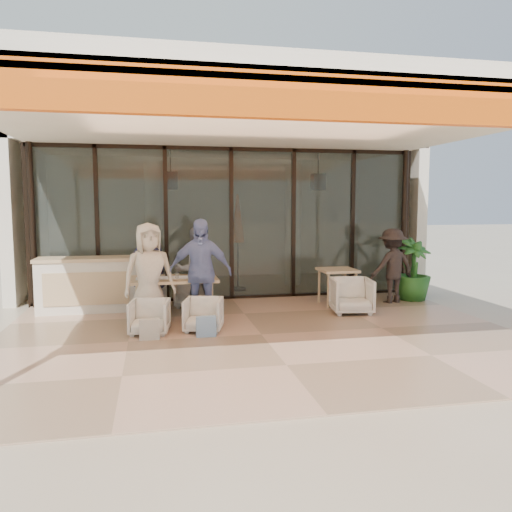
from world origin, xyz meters
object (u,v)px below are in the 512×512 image
at_px(diner_grey, 196,270).
at_px(side_table, 337,274).
at_px(chair_near_right, 203,313).
at_px(diner_periwinkle, 200,272).
at_px(chair_near_left, 150,315).
at_px(potted_palm, 413,270).
at_px(standing_woman, 392,266).
at_px(diner_cream, 149,275).
at_px(diner_navy, 149,270).
at_px(side_chair, 352,294).
at_px(host_counter, 88,284).
at_px(dining_table, 173,281).
at_px(chair_far_right, 194,291).
at_px(chair_far_left, 150,293).

xyz_separation_m(diner_grey, side_table, (2.82, 0.09, -0.17)).
bearing_deg(chair_near_right, diner_periwinkle, 104.49).
relative_size(chair_near_left, potted_palm, 0.46).
height_order(chair_near_right, diner_grey, diner_grey).
xyz_separation_m(diner_grey, standing_woman, (3.99, 0.09, -0.04)).
distance_m(diner_cream, side_table, 3.80).
relative_size(diner_navy, side_chair, 2.28).
distance_m(host_counter, standing_woman, 5.98).
bearing_deg(dining_table, chair_far_right, 65.58).
bearing_deg(diner_grey, side_table, 171.90).
bearing_deg(diner_navy, diner_cream, 78.32).
bearing_deg(host_counter, potted_palm, -1.72).
distance_m(diner_navy, standing_woman, 4.84).
bearing_deg(host_counter, chair_near_right, -43.22).
relative_size(host_counter, diner_cream, 1.07).
bearing_deg(side_chair, diner_grey, 176.14).
relative_size(diner_navy, diner_cream, 0.97).
height_order(chair_near_left, side_table, side_table).
distance_m(chair_far_right, side_chair, 3.05).
xyz_separation_m(host_counter, side_chair, (4.79, -1.11, -0.16)).
height_order(diner_grey, diner_periwinkle, diner_periwinkle).
height_order(dining_table, standing_woman, standing_woman).
bearing_deg(potted_palm, diner_grey, -176.79).
bearing_deg(diner_grey, chair_far_right, -99.95).
height_order(diner_navy, standing_woman, diner_navy).
bearing_deg(diner_cream, side_chair, -9.66).
xyz_separation_m(dining_table, chair_near_right, (0.43, -0.96, -0.39)).
relative_size(chair_near_right, diner_cream, 0.35).
distance_m(chair_near_right, diner_grey, 1.49).
distance_m(side_table, standing_woman, 1.18).
bearing_deg(side_chair, standing_woman, 41.92).
xyz_separation_m(diner_grey, diner_cream, (-0.84, -0.90, 0.06)).
bearing_deg(diner_periwinkle, chair_near_right, -80.55).
height_order(dining_table, side_chair, dining_table).
bearing_deg(potted_palm, side_chair, -152.13).
xyz_separation_m(chair_far_right, diner_grey, (0.00, -0.50, 0.47)).
bearing_deg(side_chair, diner_cream, -166.92).
distance_m(chair_near_right, side_table, 3.20).
height_order(diner_navy, diner_periwinkle, diner_periwinkle).
xyz_separation_m(chair_near_left, diner_periwinkle, (0.84, 0.50, 0.59)).
bearing_deg(diner_periwinkle, standing_woman, 23.43).
bearing_deg(diner_navy, side_table, 169.75).
bearing_deg(chair_near_left, chair_far_right, 74.98).
bearing_deg(diner_grey, chair_near_right, 80.05).
height_order(diner_cream, potted_palm, diner_cream).
bearing_deg(chair_far_left, potted_palm, -178.44).
distance_m(diner_grey, diner_cream, 1.23).
xyz_separation_m(host_counter, potted_palm, (6.51, -0.20, 0.13)).
height_order(chair_near_right, side_chair, side_chair).
relative_size(diner_periwinkle, potted_palm, 1.36).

